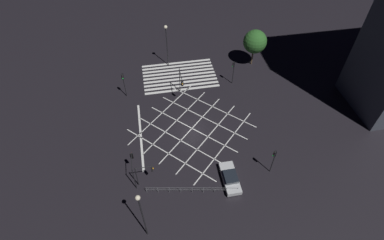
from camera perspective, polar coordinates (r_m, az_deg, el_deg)
The scene contains 13 objects.
ground_plane at distance 42.68m, azimuth -0.00°, elevation -1.60°, with size 200.00×200.00×0.00m, color black.
road_markings at distance 48.48m, azimuth -2.14°, elevation 5.68°, with size 18.35×25.11×0.01m.
traffic_light_nw_main at distance 37.11m, azimuth 15.31°, elevation -6.87°, with size 0.39×0.36×4.23m.
traffic_light_median_south at distance 45.08m, azimuth -2.10°, elevation 7.45°, with size 0.36×3.08×4.47m.
traffic_light_se_cross at distance 46.45m, azimuth -12.95°, elevation 7.33°, with size 0.36×0.39×4.50m.
traffic_light_ne_cross at distance 35.80m, azimuth -11.25°, elevation -8.42°, with size 0.36×2.56×4.15m.
traffic_light_sw_main at distance 48.32m, azimuth 7.87°, elevation 9.73°, with size 0.39×0.36×4.27m.
traffic_light_ne_main at distance 35.52m, azimuth -8.85°, elevation -9.64°, with size 2.16×0.36×3.65m.
street_lamp_east at distance 50.67m, azimuth -4.93°, elevation 15.63°, with size 0.57×0.57×7.64m.
street_lamp_west at distance 29.74m, azimuth -9.69°, elevation -16.50°, with size 0.49×0.49×8.28m.
street_tree_near at distance 52.43m, azimuth 11.90°, elevation 14.40°, with size 3.91×3.91×6.48m.
waiting_car at distance 37.38m, azimuth 7.26°, elevation -10.89°, with size 1.79×4.54×1.22m.
pedestrian_railing at distance 36.19m, azimuth -0.00°, elevation -13.09°, with size 10.67×1.95×1.05m.
Camera 1 is at (4.97, 27.69, 32.09)m, focal length 28.00 mm.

